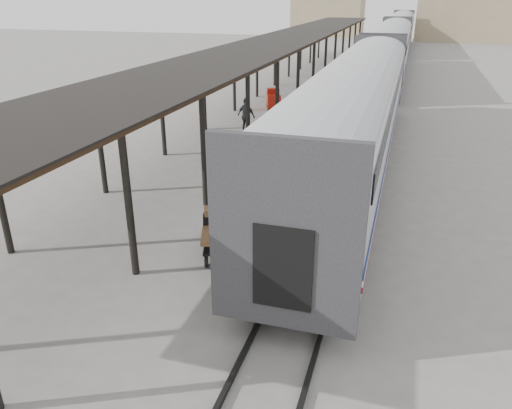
{
  "coord_description": "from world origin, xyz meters",
  "views": [
    {
      "loc": [
        5.16,
        -12.26,
        6.99
      ],
      "look_at": [
        1.54,
        -0.32,
        1.7
      ],
      "focal_mm": 35.0,
      "sensor_mm": 36.0,
      "label": 1
    }
  ],
  "objects_px": {
    "baggage_cart": "(225,230)",
    "luggage_tug": "(273,100)",
    "porter": "(224,201)",
    "pedestrian": "(246,116)"
  },
  "relations": [
    {
      "from": "baggage_cart",
      "to": "luggage_tug",
      "type": "height_order",
      "value": "luggage_tug"
    },
    {
      "from": "porter",
      "to": "baggage_cart",
      "type": "bearing_deg",
      "value": 13.04
    },
    {
      "from": "luggage_tug",
      "to": "porter",
      "type": "bearing_deg",
      "value": -98.79
    },
    {
      "from": "pedestrian",
      "to": "porter",
      "type": "bearing_deg",
      "value": 128.32
    },
    {
      "from": "baggage_cart",
      "to": "porter",
      "type": "bearing_deg",
      "value": -87.67
    },
    {
      "from": "luggage_tug",
      "to": "porter",
      "type": "distance_m",
      "value": 20.54
    },
    {
      "from": "porter",
      "to": "pedestrian",
      "type": "height_order",
      "value": "porter"
    },
    {
      "from": "porter",
      "to": "pedestrian",
      "type": "distance_m",
      "value": 13.96
    },
    {
      "from": "luggage_tug",
      "to": "pedestrian",
      "type": "bearing_deg",
      "value": -107.57
    },
    {
      "from": "luggage_tug",
      "to": "pedestrian",
      "type": "distance_m",
      "value": 6.69
    }
  ]
}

